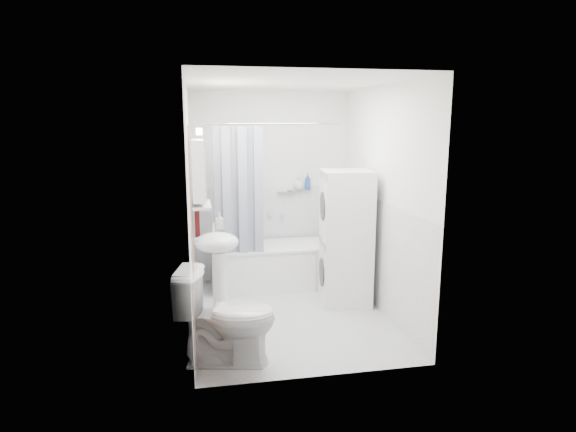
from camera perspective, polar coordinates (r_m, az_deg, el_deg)
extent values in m
plane|color=silver|center=(5.25, 0.24, -11.54)|extent=(2.60, 2.60, 0.00)
plane|color=white|center=(6.18, -2.05, 3.47)|extent=(2.00, 0.00, 2.00)
plane|color=white|center=(3.67, 4.11, -1.89)|extent=(2.00, 0.00, 2.00)
plane|color=white|center=(4.83, -11.49, 1.07)|extent=(0.00, 2.60, 2.60)
plane|color=white|center=(5.20, 11.14, 1.79)|extent=(0.00, 2.60, 2.60)
plane|color=white|center=(4.86, 0.26, 15.57)|extent=(2.60, 2.60, 0.00)
plane|color=white|center=(6.28, -2.00, -1.98)|extent=(1.98, 0.00, 1.98)
plane|color=white|center=(4.97, -11.08, -5.75)|extent=(0.00, 2.58, 2.58)
plane|color=white|center=(5.32, 10.78, -4.60)|extent=(0.00, 2.58, 2.58)
plane|color=brown|center=(4.01, -11.21, -3.90)|extent=(0.00, 2.00, 2.00)
cylinder|color=silver|center=(4.33, -10.80, -2.76)|extent=(0.04, 0.04, 0.04)
cube|color=white|center=(6.01, -2.03, -6.04)|extent=(1.37, 0.64, 0.50)
cube|color=white|center=(5.94, -2.05, -3.59)|extent=(1.39, 0.66, 0.03)
cube|color=silver|center=(5.97, -2.04, -4.66)|extent=(1.19, 0.46, 0.20)
cylinder|color=silver|center=(6.21, -0.70, 0.25)|extent=(0.04, 0.12, 0.04)
cylinder|color=silver|center=(5.47, -1.72, 10.88)|extent=(1.57, 0.02, 0.02)
cube|color=#121F42|center=(5.47, -8.25, 2.88)|extent=(0.10, 0.02, 1.45)
cube|color=#121F42|center=(5.47, -7.31, 2.91)|extent=(0.10, 0.02, 1.45)
cube|color=#121F42|center=(5.48, -6.37, 2.94)|extent=(0.10, 0.02, 1.45)
cube|color=#121F42|center=(5.48, -5.43, 2.97)|extent=(0.10, 0.02, 1.45)
cube|color=#121F42|center=(5.49, -4.49, 3.00)|extent=(0.10, 0.02, 1.45)
cube|color=#121F42|center=(5.50, -3.56, 3.03)|extent=(0.10, 0.02, 1.45)
ellipsoid|color=white|center=(4.81, -8.48, -3.12)|extent=(0.44, 0.37, 0.20)
cylinder|color=white|center=(4.95, -8.09, -8.44)|extent=(0.14, 0.14, 0.75)
cylinder|color=silver|center=(4.92, -8.82, -1.38)|extent=(0.03, 0.03, 0.14)
cylinder|color=silver|center=(4.87, -8.82, -0.79)|extent=(0.02, 0.10, 0.02)
cube|color=white|center=(4.88, -10.58, 5.36)|extent=(0.12, 0.50, 0.60)
cube|color=white|center=(4.88, -9.81, 5.39)|extent=(0.01, 0.47, 0.57)
cube|color=#FFEABF|center=(4.86, -10.50, 9.84)|extent=(0.06, 0.45, 0.06)
cube|color=silver|center=(4.93, -10.20, 1.32)|extent=(0.18, 0.54, 0.02)
cube|color=silver|center=(6.16, -0.24, 2.98)|extent=(0.22, 0.06, 0.02)
cube|color=#51140D|center=(5.16, -10.81, 2.50)|extent=(0.05, 0.36, 0.86)
cube|color=#51140D|center=(5.12, -10.64, 6.92)|extent=(0.03, 0.32, 0.08)
cylinder|color=silver|center=(5.12, -11.11, 7.35)|extent=(0.02, 0.04, 0.02)
cube|color=white|center=(5.50, 6.78, -6.39)|extent=(0.59, 0.59, 0.75)
cylinder|color=#2D2D33|center=(5.43, 4.04, -6.66)|extent=(0.06, 0.32, 0.32)
cube|color=gray|center=(5.33, 4.10, -3.20)|extent=(0.06, 0.47, 0.08)
cube|color=white|center=(5.32, 6.97, 1.35)|extent=(0.59, 0.59, 0.75)
cylinder|color=#2D2D33|center=(5.25, 4.15, 1.18)|extent=(0.06, 0.32, 0.32)
cube|color=gray|center=(5.20, 4.21, 4.86)|extent=(0.06, 0.47, 0.08)
imported|color=white|center=(4.17, -7.25, -11.82)|extent=(0.91, 0.62, 0.81)
imported|color=gray|center=(5.12, -8.11, -1.09)|extent=(0.08, 0.17, 0.08)
imported|color=gray|center=(4.77, -10.20, 1.58)|extent=(0.07, 0.18, 0.07)
imported|color=gray|center=(5.03, -10.24, 2.26)|extent=(0.10, 0.09, 0.10)
imported|color=gray|center=(6.18, 1.25, 3.72)|extent=(0.13, 0.17, 0.13)
imported|color=#254A94|center=(6.21, 2.33, 3.51)|extent=(0.08, 0.21, 0.08)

